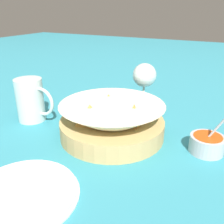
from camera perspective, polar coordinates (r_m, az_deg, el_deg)
ground_plane at (r=0.61m, az=-0.50°, el=-6.32°), size 4.00×4.00×0.00m
food_basket at (r=0.61m, az=-0.06°, el=-2.29°), size 0.25×0.25×0.09m
sauce_cup at (r=0.59m, az=20.87°, el=-6.68°), size 0.08×0.07×0.11m
wine_glass at (r=0.76m, az=7.26°, el=7.99°), size 0.07×0.07×0.14m
beer_mug at (r=0.72m, az=-18.08°, el=2.26°), size 0.12×0.07×0.12m
side_plate at (r=0.47m, az=-19.72°, el=-17.11°), size 0.19×0.19×0.01m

